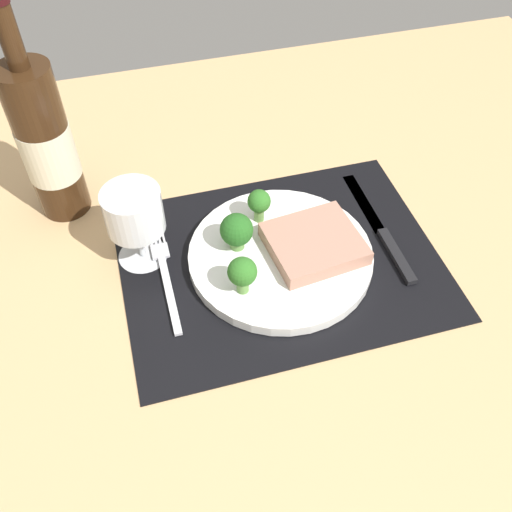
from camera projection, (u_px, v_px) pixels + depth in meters
The scene contains 11 objects.
ground_plane at pixel (280, 268), 79.76cm from camera, with size 140.00×110.00×3.00cm, color tan.
placemat at pixel (280, 261), 78.52cm from camera, with size 43.27×33.20×0.30cm, color black.
plate at pixel (280, 256), 77.81cm from camera, with size 25.15×25.15×1.60cm, color white.
steak at pixel (314, 243), 76.75cm from camera, with size 11.96×10.86×2.22cm, color tan.
broccoli_near_fork at pixel (259, 203), 78.90cm from camera, with size 3.29×3.29×5.19cm.
broccoli_back_left at pixel (237, 231), 75.54cm from camera, with size 4.50×4.50×5.54cm.
broccoli_near_steak at pixel (242, 273), 70.34cm from camera, with size 3.77×3.77×5.56cm.
fork at pixel (165, 275), 76.34cm from camera, with size 2.40×19.20×0.50cm.
knife at pixel (383, 234), 81.28cm from camera, with size 1.80×23.00×0.80cm.
wine_bottle at pixel (46, 142), 77.08cm from camera, with size 7.33×7.33×32.48cm.
wine_glass at pixel (134, 215), 73.33cm from camera, with size 7.69×7.69×11.69cm.
Camera 1 is at (-16.99, -48.53, 59.59)cm, focal length 39.93 mm.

